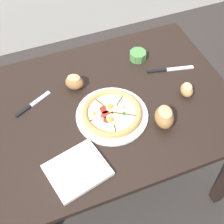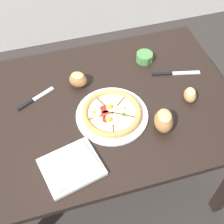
% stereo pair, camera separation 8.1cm
% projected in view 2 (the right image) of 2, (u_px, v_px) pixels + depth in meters
% --- Properties ---
extents(ground_plane, '(12.00, 12.00, 0.00)m').
position_uv_depth(ground_plane, '(99.00, 176.00, 2.10)').
color(ground_plane, '#2D2826').
extents(dining_table, '(1.41, 0.92, 0.74)m').
position_uv_depth(dining_table, '(94.00, 119.00, 1.59)').
color(dining_table, black).
rests_on(dining_table, ground_plane).
extents(pizza, '(0.34, 0.34, 0.05)m').
position_uv_depth(pizza, '(112.00, 113.00, 1.47)').
color(pizza, white).
rests_on(pizza, dining_table).
extents(ramekin_bowl, '(0.09, 0.09, 0.05)m').
position_uv_depth(ramekin_bowl, '(144.00, 57.00, 1.70)').
color(ramekin_bowl, '#4C8442').
rests_on(ramekin_bowl, dining_table).
extents(napkin_folded, '(0.28, 0.25, 0.04)m').
position_uv_depth(napkin_folded, '(71.00, 166.00, 1.30)').
color(napkin_folded, white).
rests_on(napkin_folded, dining_table).
extents(bread_piece_near, '(0.07, 0.08, 0.07)m').
position_uv_depth(bread_piece_near, '(190.00, 95.00, 1.52)').
color(bread_piece_near, '#B27F47').
rests_on(bread_piece_near, dining_table).
extents(bread_piece_mid, '(0.12, 0.11, 0.08)m').
position_uv_depth(bread_piece_mid, '(78.00, 80.00, 1.57)').
color(bread_piece_mid, olive).
rests_on(bread_piece_mid, dining_table).
extents(bread_piece_far, '(0.11, 0.13, 0.10)m').
position_uv_depth(bread_piece_far, '(164.00, 120.00, 1.40)').
color(bread_piece_far, olive).
rests_on(bread_piece_far, dining_table).
extents(knife_main, '(0.19, 0.11, 0.01)m').
position_uv_depth(knife_main, '(35.00, 99.00, 1.55)').
color(knife_main, silver).
rests_on(knife_main, dining_table).
extents(knife_spare, '(0.25, 0.07, 0.01)m').
position_uv_depth(knife_spare, '(175.00, 73.00, 1.65)').
color(knife_spare, silver).
rests_on(knife_spare, dining_table).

